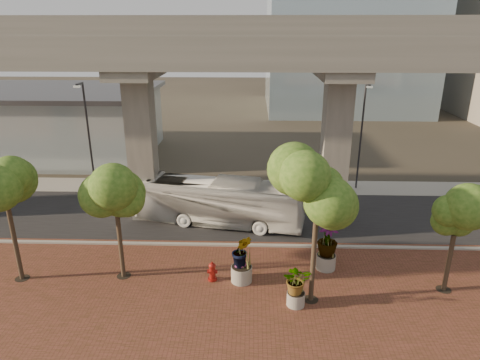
{
  "coord_description": "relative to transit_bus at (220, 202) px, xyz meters",
  "views": [
    {
      "loc": [
        0.93,
        -23.62,
        11.99
      ],
      "look_at": [
        0.18,
        0.5,
        3.15
      ],
      "focal_mm": 32.0,
      "sensor_mm": 36.0,
      "label": 1
    }
  ],
  "objects": [
    {
      "name": "planter_left",
      "position": [
        1.55,
        -6.55,
        0.13
      ],
      "size": [
        2.3,
        2.3,
        2.53
      ],
      "color": "gray",
      "rests_on": "ground"
    },
    {
      "name": "street_tree_far_west",
      "position": [
        -9.38,
        -6.69,
        3.44
      ],
      "size": [
        3.41,
        3.41,
        6.42
      ],
      "color": "#453727",
      "rests_on": "ground"
    },
    {
      "name": "station_pavilion",
      "position": [
        -18.9,
        14.98,
        1.75
      ],
      "size": [
        23.0,
        13.0,
        6.3
      ],
      "color": "#A6B6BD",
      "rests_on": "ground"
    },
    {
      "name": "asphalt_road",
      "position": [
        1.1,
        0.98,
        -1.44
      ],
      "size": [
        90.0,
        8.0,
        0.04
      ],
      "primitive_type": "cube",
      "color": "black",
      "rests_on": "ground"
    },
    {
      "name": "transit_bus",
      "position": [
        0.0,
        0.0,
        0.0
      ],
      "size": [
        10.78,
        4.44,
        2.93
      ],
      "primitive_type": "imported",
      "rotation": [
        0.0,
        0.0,
        1.38
      ],
      "color": "silver",
      "rests_on": "ground"
    },
    {
      "name": "planter_front",
      "position": [
        4.04,
        -8.39,
        -0.19
      ],
      "size": [
        1.82,
        1.82,
        2.0
      ],
      "color": "#ADA89D",
      "rests_on": "ground"
    },
    {
      "name": "ground",
      "position": [
        1.1,
        -1.02,
        -1.46
      ],
      "size": [
        160.0,
        160.0,
        0.0
      ],
      "primitive_type": "plane",
      "color": "#353026",
      "rests_on": "ground"
    },
    {
      "name": "street_tree_near_east",
      "position": [
        4.77,
        -7.98,
        3.97
      ],
      "size": [
        4.11,
        4.11,
        7.27
      ],
      "color": "#453727",
      "rests_on": "ground"
    },
    {
      "name": "streetlamp_east",
      "position": [
        10.04,
        6.37,
        3.22
      ],
      "size": [
        0.4,
        1.16,
        8.02
      ],
      "color": "#2A2A2F",
      "rests_on": "ground"
    },
    {
      "name": "streetlamp_west",
      "position": [
        -9.7,
        4.64,
        3.33
      ],
      "size": [
        0.41,
        1.19,
        8.21
      ],
      "color": "#2E2D33",
      "rests_on": "ground"
    },
    {
      "name": "curb_strip",
      "position": [
        1.1,
        -3.02,
        -1.38
      ],
      "size": [
        70.0,
        0.25,
        0.16
      ],
      "primitive_type": "cube",
      "color": "#9C9991",
      "rests_on": "ground"
    },
    {
      "name": "brick_plaza",
      "position": [
        1.1,
        -9.02,
        -1.43
      ],
      "size": [
        70.0,
        13.0,
        0.06
      ],
      "primitive_type": "cube",
      "color": "brown",
      "rests_on": "ground"
    },
    {
      "name": "fire_hydrant",
      "position": [
        0.1,
        -6.51,
        -0.92
      ],
      "size": [
        0.5,
        0.45,
        1.0
      ],
      "color": "maroon",
      "rests_on": "ground"
    },
    {
      "name": "planter_right",
      "position": [
        5.87,
        -5.26,
        0.18
      ],
      "size": [
        2.44,
        2.44,
        2.61
      ],
      "color": "#A59D95",
      "rests_on": "ground"
    },
    {
      "name": "transit_viaduct",
      "position": [
        1.1,
        0.98,
        5.82
      ],
      "size": [
        72.0,
        5.6,
        12.4
      ],
      "color": "gray",
      "rests_on": "ground"
    },
    {
      "name": "street_tree_far_east",
      "position": [
        11.21,
        -7.0,
        2.42
      ],
      "size": [
        3.16,
        3.16,
        5.28
      ],
      "color": "#453727",
      "rests_on": "ground"
    },
    {
      "name": "far_sidewalk",
      "position": [
        1.1,
        6.48,
        -1.43
      ],
      "size": [
        90.0,
        3.0,
        0.06
      ],
      "primitive_type": "cube",
      "color": "#9C9991",
      "rests_on": "ground"
    },
    {
      "name": "street_tree_near_west",
      "position": [
        -4.4,
        -6.3,
        3.22
      ],
      "size": [
        3.48,
        3.48,
        6.23
      ],
      "color": "#453727",
      "rests_on": "ground"
    }
  ]
}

